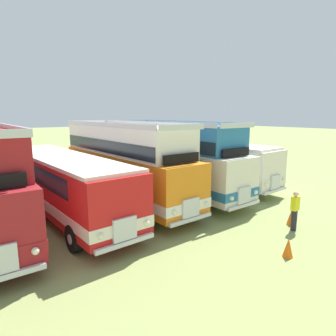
# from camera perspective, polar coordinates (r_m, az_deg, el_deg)

# --- Properties ---
(ground_plane) EXTENTS (200.00, 200.00, 0.00)m
(ground_plane) POSITION_cam_1_polar(r_m,az_deg,el_deg) (15.30, -19.33, -8.91)
(ground_plane) COLOR #8C9956
(bus_fourth_in_row) EXTENTS (2.93, 11.64, 2.99)m
(bus_fourth_in_row) POSITION_cam_1_polar(r_m,az_deg,el_deg) (15.05, -20.04, -2.31)
(bus_fourth_in_row) COLOR red
(bus_fourth_in_row) RESTS_ON ground
(bus_fifth_in_row) EXTENTS (2.72, 10.54, 4.52)m
(bus_fifth_in_row) POSITION_cam_1_polar(r_m,az_deg,el_deg) (16.15, -8.44, 1.23)
(bus_fifth_in_row) COLOR orange
(bus_fifth_in_row) RESTS_ON ground
(bus_sixth_in_row) EXTENTS (2.66, 11.06, 4.52)m
(bus_sixth_in_row) POSITION_cam_1_polar(r_m,az_deg,el_deg) (18.16, 0.79, 2.37)
(bus_sixth_in_row) COLOR silver
(bus_sixth_in_row) RESTS_ON ground
(bus_seventh_in_row) EXTENTS (2.89, 10.35, 2.99)m
(bus_seventh_in_row) POSITION_cam_1_polar(r_m,az_deg,el_deg) (20.64, 7.93, 1.55)
(bus_seventh_in_row) COLOR silver
(bus_seventh_in_row) RESTS_ON ground
(cone_near_end) EXTENTS (0.36, 0.36, 0.67)m
(cone_near_end) POSITION_cam_1_polar(r_m,az_deg,el_deg) (14.44, 22.89, -8.90)
(cone_near_end) COLOR orange
(cone_near_end) RESTS_ON ground
(cone_mid_row) EXTENTS (0.36, 0.36, 0.70)m
(cone_mid_row) POSITION_cam_1_polar(r_m,az_deg,el_deg) (11.33, 22.42, -14.18)
(cone_mid_row) COLOR orange
(cone_mid_row) RESTS_ON ground
(marshal_person) EXTENTS (0.36, 0.24, 1.73)m
(marshal_person) POSITION_cam_1_polar(r_m,az_deg,el_deg) (13.65, 23.51, -7.62)
(marshal_person) COLOR #23232D
(marshal_person) RESTS_ON ground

